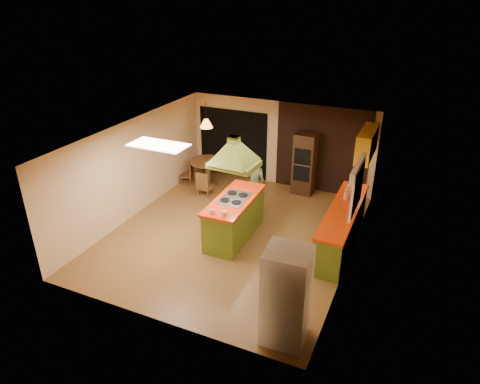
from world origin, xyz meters
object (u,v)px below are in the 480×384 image
at_px(dining_table, 208,168).
at_px(kitchen_island, 234,218).
at_px(refrigerator, 286,296).
at_px(canister_large, 348,193).
at_px(man, 255,184).
at_px(wall_oven, 305,163).

bearing_deg(dining_table, kitchen_island, -50.44).
bearing_deg(dining_table, refrigerator, -50.66).
bearing_deg(dining_table, canister_large, -13.41).
xyz_separation_m(refrigerator, canister_large, (0.19, 3.97, 0.15)).
xyz_separation_m(man, canister_large, (2.37, -0.01, 0.23)).
bearing_deg(refrigerator, wall_oven, 99.85).
relative_size(refrigerator, canister_large, 8.75).
bearing_deg(kitchen_island, wall_oven, 74.37).
bearing_deg(refrigerator, man, 115.22).
relative_size(man, refrigerator, 0.91).
xyz_separation_m(kitchen_island, refrigerator, (2.13, -2.62, 0.36)).
height_order(refrigerator, dining_table, refrigerator).
relative_size(wall_oven, canister_large, 8.91).
height_order(dining_table, canister_large, canister_large).
xyz_separation_m(dining_table, canister_large, (4.28, -1.02, 0.48)).
bearing_deg(dining_table, wall_oven, 13.80).
distance_m(dining_table, canister_large, 4.43).
distance_m(kitchen_island, dining_table, 3.08).
height_order(man, dining_table, man).
bearing_deg(kitchen_island, dining_table, 128.42).
height_order(kitchen_island, refrigerator, refrigerator).
distance_m(kitchen_island, canister_large, 2.73).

